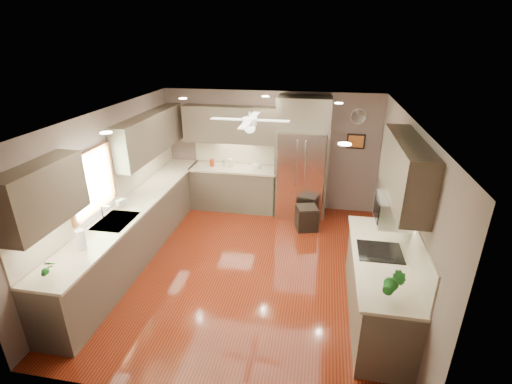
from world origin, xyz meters
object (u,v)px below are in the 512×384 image
(refrigerator, at_px, (302,160))
(microwave, at_px, (393,210))
(potted_plant_left, at_px, (46,268))
(canister_a, at_px, (212,163))
(stool, at_px, (307,218))
(paper_towel, at_px, (81,239))
(canister_b, at_px, (224,163))
(canister_c, at_px, (230,163))
(bowl, at_px, (256,168))
(soap_bottle, at_px, (121,202))
(potted_plant_right, at_px, (394,284))

(refrigerator, distance_m, microwave, 3.03)
(potted_plant_left, relative_size, microwave, 0.49)
(canister_a, distance_m, stool, 2.33)
(refrigerator, bearing_deg, canister_a, 179.28)
(stool, bearing_deg, paper_towel, -135.27)
(canister_b, height_order, microwave, microwave)
(refrigerator, relative_size, microwave, 4.45)
(canister_c, xyz_separation_m, paper_towel, (-1.14, -3.52, 0.05))
(canister_a, xyz_separation_m, bowl, (0.95, -0.01, -0.05))
(refrigerator, bearing_deg, stool, -74.52)
(soap_bottle, xyz_separation_m, refrigerator, (2.77, 2.20, 0.15))
(bowl, height_order, microwave, microwave)
(canister_b, bearing_deg, canister_a, -174.42)
(canister_a, distance_m, paper_towel, 3.57)
(canister_c, distance_m, potted_plant_left, 4.32)
(potted_plant_right, relative_size, bowl, 1.67)
(refrigerator, xyz_separation_m, paper_towel, (-2.64, -3.46, -0.11))
(canister_a, distance_m, potted_plant_left, 4.20)
(stool, bearing_deg, canister_c, 156.88)
(bowl, height_order, stool, bowl)
(soap_bottle, height_order, paper_towel, paper_towel)
(canister_b, bearing_deg, canister_c, 3.00)
(canister_b, xyz_separation_m, potted_plant_right, (2.87, -3.82, 0.11))
(soap_bottle, bearing_deg, canister_c, 60.76)
(canister_a, bearing_deg, bowl, -0.74)
(canister_a, height_order, potted_plant_left, potted_plant_left)
(canister_a, relative_size, refrigerator, 0.06)
(soap_bottle, distance_m, paper_towel, 1.27)
(canister_a, bearing_deg, refrigerator, -0.72)
(potted_plant_right, xyz_separation_m, stool, (-1.04, 3.10, -0.88))
(canister_c, height_order, microwave, microwave)
(canister_a, distance_m, refrigerator, 1.91)
(potted_plant_left, relative_size, bowl, 1.27)
(potted_plant_left, bearing_deg, canister_c, 74.54)
(canister_b, height_order, potted_plant_right, potted_plant_right)
(canister_b, bearing_deg, refrigerator, -1.70)
(soap_bottle, bearing_deg, refrigerator, 38.51)
(bowl, bearing_deg, microwave, -50.14)
(potted_plant_right, height_order, refrigerator, refrigerator)
(canister_a, relative_size, potted_plant_right, 0.43)
(canister_b, xyz_separation_m, stool, (1.83, -0.71, -0.77))
(canister_c, height_order, potted_plant_right, potted_plant_right)
(bowl, bearing_deg, canister_b, 176.97)
(canister_a, distance_m, canister_b, 0.25)
(canister_b, relative_size, canister_c, 0.71)
(canister_b, relative_size, bowl, 0.59)
(stool, height_order, paper_towel, paper_towel)
(canister_a, bearing_deg, soap_bottle, -111.35)
(refrigerator, height_order, stool, refrigerator)
(soap_bottle, bearing_deg, microwave, -7.03)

